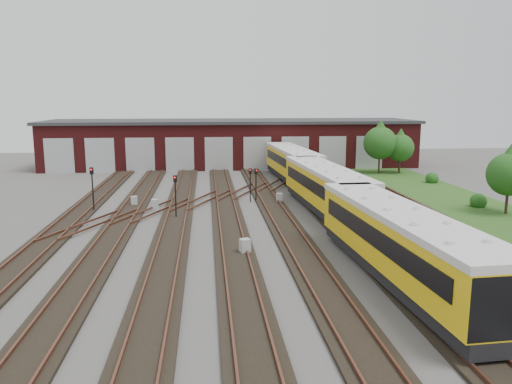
{
  "coord_description": "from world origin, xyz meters",
  "views": [
    {
      "loc": [
        -3.59,
        -30.45,
        9.17
      ],
      "look_at": [
        0.23,
        7.91,
        2.0
      ],
      "focal_mm": 35.0,
      "sensor_mm": 36.0,
      "label": 1
    }
  ],
  "objects": [
    {
      "name": "metro_train",
      "position": [
        6.0,
        8.77,
        2.1
      ],
      "size": [
        3.91,
        48.85,
        3.45
      ],
      "rotation": [
        0.0,
        0.0,
        0.05
      ],
      "color": "black",
      "rests_on": "ground"
    },
    {
      "name": "signal_mast_0",
      "position": [
        -12.97,
        11.03,
        2.36
      ],
      "size": [
        0.29,
        0.27,
        3.71
      ],
      "rotation": [
        0.0,
        0.0,
        -0.02
      ],
      "color": "black",
      "rests_on": "ground"
    },
    {
      "name": "tree_0",
      "position": [
        17.91,
        29.73,
        4.33
      ],
      "size": [
        4.07,
        4.07,
        6.75
      ],
      "color": "#342317",
      "rests_on": "ground"
    },
    {
      "name": "tree_2",
      "position": [
        20.49,
        6.78,
        3.71
      ],
      "size": [
        3.48,
        3.48,
        5.77
      ],
      "color": "#342317",
      "rests_on": "ground"
    },
    {
      "name": "relay_cabinet_2",
      "position": [
        -1.4,
        -1.81,
        0.49
      ],
      "size": [
        0.72,
        0.65,
        0.98
      ],
      "primitive_type": "cube",
      "rotation": [
        0.0,
        0.0,
        0.34
      ],
      "color": "#ABADB0",
      "rests_on": "ground"
    },
    {
      "name": "relay_cabinet_4",
      "position": [
        2.86,
        13.11,
        0.44
      ],
      "size": [
        0.55,
        0.47,
        0.88
      ],
      "primitive_type": "cube",
      "rotation": [
        0.0,
        0.0,
        0.06
      ],
      "color": "#ABADB0",
      "rests_on": "ground"
    },
    {
      "name": "signal_mast_1",
      "position": [
        -6.04,
        7.86,
        2.18
      ],
      "size": [
        0.28,
        0.26,
        3.42
      ],
      "rotation": [
        0.0,
        0.0,
        -0.15
      ],
      "color": "black",
      "rests_on": "ground"
    },
    {
      "name": "bush_1",
      "position": [
        19.72,
        9.6,
        0.7
      ],
      "size": [
        1.41,
        1.41,
        1.41
      ],
      "primitive_type": "sphere",
      "color": "#1D4413",
      "rests_on": "ground"
    },
    {
      "name": "maintenance_shed",
      "position": [
        -0.01,
        39.97,
        3.2
      ],
      "size": [
        51.0,
        12.5,
        6.35
      ],
      "color": "#561516",
      "rests_on": "ground"
    },
    {
      "name": "relay_cabinet_0",
      "position": [
        -9.94,
        12.89,
        0.44
      ],
      "size": [
        0.6,
        0.53,
        0.88
      ],
      "primitive_type": "cube",
      "rotation": [
        0.0,
        0.0,
        0.18
      ],
      "color": "#ABADB0",
      "rests_on": "ground"
    },
    {
      "name": "grass_verge",
      "position": [
        19.0,
        10.0,
        0.03
      ],
      "size": [
        8.0,
        55.0,
        0.05
      ],
      "primitive_type": "cube",
      "color": "#284D19",
      "rests_on": "ground"
    },
    {
      "name": "relay_cabinet_3",
      "position": [
        7.8,
        10.22,
        0.47
      ],
      "size": [
        0.59,
        0.5,
        0.94
      ],
      "primitive_type": "cube",
      "rotation": [
        0.0,
        0.0,
        -0.06
      ],
      "color": "#ABADB0",
      "rests_on": "ground"
    },
    {
      "name": "signal_mast_2",
      "position": [
        0.83,
        13.85,
        1.96
      ],
      "size": [
        0.3,
        0.28,
        3.04
      ],
      "rotation": [
        0.0,
        0.0,
        0.38
      ],
      "color": "black",
      "rests_on": "ground"
    },
    {
      "name": "relay_cabinet_1",
      "position": [
        -7.99,
        11.21,
        0.46
      ],
      "size": [
        0.61,
        0.53,
        0.91
      ],
      "primitive_type": "cube",
      "rotation": [
        0.0,
        0.0,
        -0.14
      ],
      "color": "#ABADB0",
      "rests_on": "ground"
    },
    {
      "name": "tree_1",
      "position": [
        20.51,
        29.63,
        3.64
      ],
      "size": [
        3.42,
        3.42,
        5.66
      ],
      "color": "#342317",
      "rests_on": "ground"
    },
    {
      "name": "ground",
      "position": [
        0.0,
        0.0,
        0.0
      ],
      "size": [
        120.0,
        120.0,
        0.0
      ],
      "primitive_type": "plane",
      "color": "#464341",
      "rests_on": "ground"
    },
    {
      "name": "signal_mast_3",
      "position": [
        0.3,
        13.73,
        1.97
      ],
      "size": [
        0.27,
        0.26,
        3.09
      ],
      "rotation": [
        0.0,
        0.0,
        -0.26
      ],
      "color": "black",
      "rests_on": "ground"
    },
    {
      "name": "bush_2",
      "position": [
        21.36,
        22.13,
        0.71
      ],
      "size": [
        1.43,
        1.43,
        1.43
      ],
      "primitive_type": "sphere",
      "color": "#1D4413",
      "rests_on": "ground"
    },
    {
      "name": "track_network",
      "position": [
        -0.17,
        0.59,
        0.11
      ],
      "size": [
        30.4,
        70.0,
        0.33
      ],
      "color": "black",
      "rests_on": "ground"
    }
  ]
}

